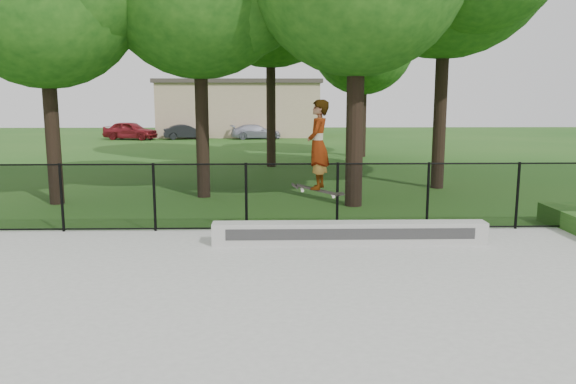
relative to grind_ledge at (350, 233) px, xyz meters
name	(u,v)px	position (x,y,z in m)	size (l,w,h in m)	color
ground	(223,353)	(-2.12, -4.70, -0.28)	(100.00, 100.00, 0.00)	#1D4D15
concrete_slab	(223,350)	(-2.12, -4.70, -0.25)	(14.00, 12.00, 0.06)	#9F9F9A
grind_ledge	(350,233)	(0.00, 0.00, 0.00)	(5.47, 0.40, 0.44)	#AAA9A5
car_a	(130,130)	(-11.65, 29.22, 0.37)	(1.53, 3.77, 1.29)	maroon
car_b	(186,132)	(-7.77, 29.53, 0.24)	(1.10, 2.86, 1.04)	black
car_c	(256,132)	(-2.78, 29.62, 0.24)	(1.45, 3.29, 1.04)	#9897AB
skater_airborne	(318,146)	(-0.66, -0.22, 1.75)	(0.82, 0.70, 1.89)	black
chainlink_fence	(246,197)	(-2.12, 1.20, 0.53)	(16.06, 0.06, 1.50)	black
distant_building	(240,108)	(-4.12, 33.30, 1.88)	(12.40, 6.40, 4.30)	tan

